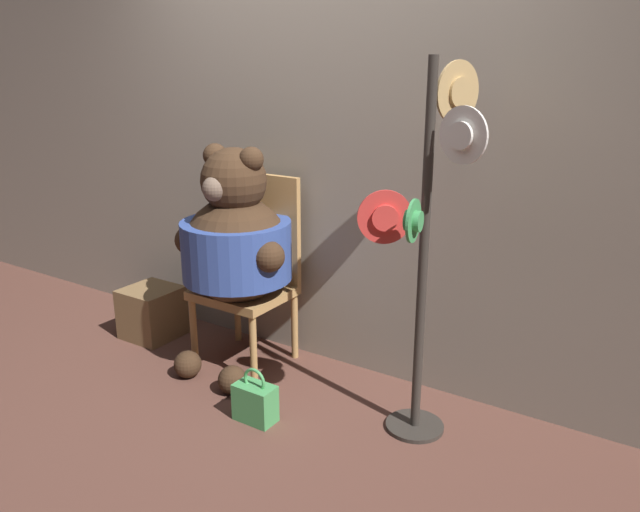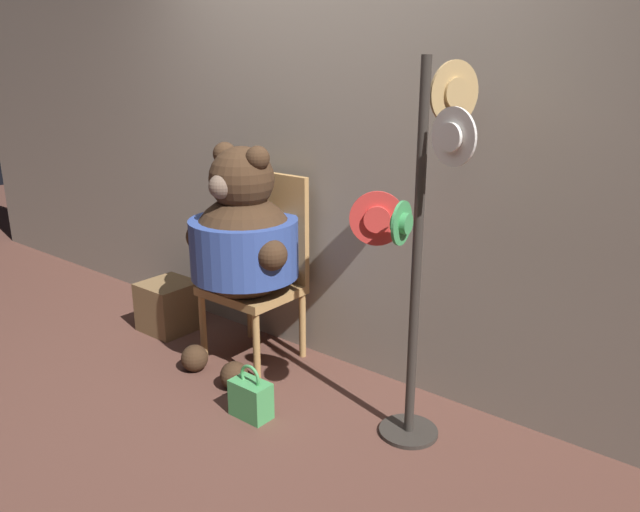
% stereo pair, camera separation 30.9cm
% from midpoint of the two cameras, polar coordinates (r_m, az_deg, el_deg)
% --- Properties ---
extents(ground_plane, '(14.00, 14.00, 0.00)m').
position_cam_midpoint_polar(ground_plane, '(3.42, -7.28, -12.53)').
color(ground_plane, brown).
extents(wall_back, '(8.00, 0.10, 2.63)m').
position_cam_midpoint_polar(wall_back, '(3.45, -1.74, 11.07)').
color(wall_back, gray).
rests_on(wall_back, ground_plane).
extents(chair, '(0.50, 0.45, 1.08)m').
position_cam_midpoint_polar(chair, '(3.64, -8.59, -1.02)').
color(chair, '#B2844C').
rests_on(chair, ground_plane).
extents(teddy_bear, '(0.73, 0.65, 1.28)m').
position_cam_midpoint_polar(teddy_bear, '(3.45, -10.29, 1.12)').
color(teddy_bear, '#3D2819').
rests_on(teddy_bear, ground_plane).
extents(hat_display_rack, '(0.53, 0.55, 1.72)m').
position_cam_midpoint_polar(hat_display_rack, '(2.73, 6.42, 1.40)').
color(hat_display_rack, '#332D28').
rests_on(hat_display_rack, ground_plane).
extents(handbag_on_ground, '(0.20, 0.12, 0.28)m').
position_cam_midpoint_polar(handbag_on_ground, '(3.16, -8.82, -13.10)').
color(handbag_on_ground, '#479E56').
rests_on(handbag_on_ground, ground_plane).
extents(wooden_crate, '(0.32, 0.32, 0.32)m').
position_cam_midpoint_polar(wooden_crate, '(4.18, -17.19, -4.98)').
color(wooden_crate, brown).
rests_on(wooden_crate, ground_plane).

